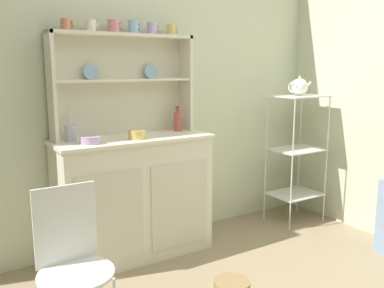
% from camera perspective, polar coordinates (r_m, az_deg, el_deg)
% --- Properties ---
extents(wall_back, '(3.84, 0.05, 2.50)m').
position_cam_1_polar(wall_back, '(3.35, -5.71, 7.77)').
color(wall_back, beige).
rests_on(wall_back, ground).
extents(hutch_cabinet, '(1.15, 0.45, 0.91)m').
position_cam_1_polar(hutch_cabinet, '(3.14, -7.90, -7.06)').
color(hutch_cabinet, silver).
rests_on(hutch_cabinet, ground).
extents(hutch_shelf_unit, '(1.08, 0.18, 0.74)m').
position_cam_1_polar(hutch_shelf_unit, '(3.14, -9.58, 9.08)').
color(hutch_shelf_unit, beige).
rests_on(hutch_shelf_unit, hutch_cabinet).
extents(bakers_rack, '(0.45, 0.35, 1.16)m').
position_cam_1_polar(bakers_rack, '(3.88, 14.17, -0.24)').
color(bakers_rack, silver).
rests_on(bakers_rack, ground).
extents(wire_chair, '(0.36, 0.36, 0.85)m').
position_cam_1_polar(wire_chair, '(2.14, -16.18, -14.56)').
color(wire_chair, white).
rests_on(wire_chair, ground).
extents(cup_terracotta_0, '(0.08, 0.07, 0.08)m').
position_cam_1_polar(cup_terracotta_0, '(2.98, -16.92, 15.41)').
color(cup_terracotta_0, '#C67556').
rests_on(cup_terracotta_0, hutch_shelf_unit).
extents(cup_cream_1, '(0.08, 0.07, 0.08)m').
position_cam_1_polar(cup_cream_1, '(3.03, -13.70, 15.50)').
color(cup_cream_1, silver).
rests_on(cup_cream_1, hutch_shelf_unit).
extents(cup_rose_2, '(0.10, 0.08, 0.09)m').
position_cam_1_polar(cup_rose_2, '(3.09, -10.71, 15.60)').
color(cup_rose_2, '#D17A84').
rests_on(cup_rose_2, hutch_shelf_unit).
extents(cup_sky_3, '(0.08, 0.07, 0.09)m').
position_cam_1_polar(cup_sky_3, '(3.15, -8.02, 15.60)').
color(cup_sky_3, '#8EB2D1').
rests_on(cup_sky_3, hutch_shelf_unit).
extents(cup_lilac_4, '(0.09, 0.07, 0.08)m').
position_cam_1_polar(cup_lilac_4, '(3.21, -5.49, 15.48)').
color(cup_lilac_4, '#B79ECC').
rests_on(cup_lilac_4, hutch_shelf_unit).
extents(cup_gold_5, '(0.08, 0.07, 0.08)m').
position_cam_1_polar(cup_gold_5, '(3.29, -2.86, 15.36)').
color(cup_gold_5, '#DBB760').
rests_on(cup_gold_5, hutch_shelf_unit).
extents(bowl_mixing_large, '(0.14, 0.14, 0.05)m').
position_cam_1_polar(bowl_mixing_large, '(2.84, -13.70, 0.58)').
color(bowl_mixing_large, '#B79ECC').
rests_on(bowl_mixing_large, hutch_cabinet).
extents(bowl_floral_medium, '(0.12, 0.12, 0.06)m').
position_cam_1_polar(bowl_floral_medium, '(2.96, -7.55, 1.32)').
color(bowl_floral_medium, '#DBB760').
rests_on(bowl_floral_medium, hutch_cabinet).
extents(jam_bottle, '(0.06, 0.06, 0.20)m').
position_cam_1_polar(jam_bottle, '(3.29, -2.00, 3.21)').
color(jam_bottle, '#B74C47').
rests_on(jam_bottle, hutch_cabinet).
extents(utensil_jar, '(0.08, 0.08, 0.24)m').
position_cam_1_polar(utensil_jar, '(2.95, -16.32, 1.47)').
color(utensil_jar, '#B2B7C6').
rests_on(utensil_jar, hutch_cabinet).
extents(porcelain_teapot, '(0.24, 0.15, 0.17)m').
position_cam_1_polar(porcelain_teapot, '(3.81, 14.51, 7.60)').
color(porcelain_teapot, white).
rests_on(porcelain_teapot, bakers_rack).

